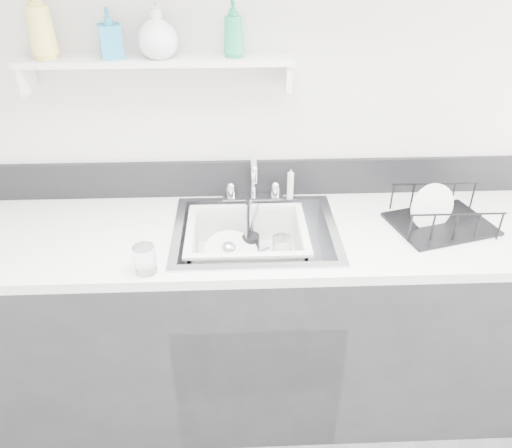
{
  "coord_description": "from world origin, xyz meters",
  "views": [
    {
      "loc": [
        -0.07,
        -0.45,
        1.96
      ],
      "look_at": [
        0.0,
        1.14,
        0.98
      ],
      "focal_mm": 35.0,
      "sensor_mm": 36.0,
      "label": 1
    }
  ],
  "objects_px": {
    "sink": "(255,249)",
    "counter_run": "(256,319)",
    "wash_tub": "(247,247)",
    "dish_rack": "(443,211)"
  },
  "relations": [
    {
      "from": "dish_rack",
      "to": "counter_run",
      "type": "bearing_deg",
      "value": 165.31
    },
    {
      "from": "counter_run",
      "to": "wash_tub",
      "type": "bearing_deg",
      "value": -179.98
    },
    {
      "from": "sink",
      "to": "dish_rack",
      "type": "distance_m",
      "value": 0.75
    },
    {
      "from": "counter_run",
      "to": "sink",
      "type": "height_order",
      "value": "sink"
    },
    {
      "from": "counter_run",
      "to": "dish_rack",
      "type": "height_order",
      "value": "dish_rack"
    },
    {
      "from": "sink",
      "to": "counter_run",
      "type": "bearing_deg",
      "value": 0.0
    },
    {
      "from": "sink",
      "to": "dish_rack",
      "type": "height_order",
      "value": "dish_rack"
    },
    {
      "from": "dish_rack",
      "to": "sink",
      "type": "bearing_deg",
      "value": 165.31
    },
    {
      "from": "sink",
      "to": "dish_rack",
      "type": "bearing_deg",
      "value": 0.66
    },
    {
      "from": "sink",
      "to": "dish_rack",
      "type": "relative_size",
      "value": 1.71
    }
  ]
}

